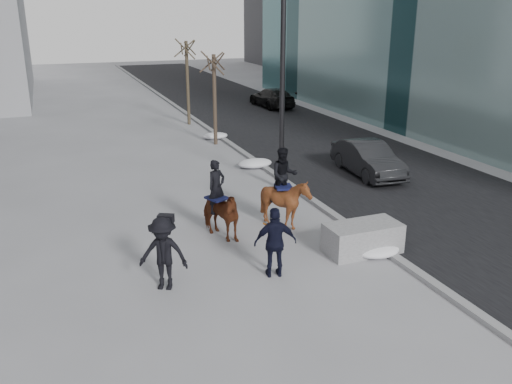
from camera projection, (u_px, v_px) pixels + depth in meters
name	position (u px, v px, depth m)	size (l,w,h in m)	color
ground	(273.00, 261.00, 14.00)	(120.00, 120.00, 0.00)	gray
road	(329.00, 149.00, 25.23)	(8.00, 90.00, 0.01)	black
curb	(248.00, 156.00, 23.85)	(0.25, 90.00, 0.12)	gray
planter	(363.00, 238.00, 14.39)	(2.00, 1.00, 0.80)	#979699
car_near	(368.00, 159.00, 21.13)	(1.39, 3.99, 1.32)	black
car_far	(272.00, 98.00, 36.19)	(1.78, 4.37, 1.27)	black
tree_near	(215.00, 95.00, 25.51)	(1.20, 1.20, 4.71)	#362720
tree_far	(187.00, 79.00, 30.03)	(1.20, 1.20, 5.10)	#352C1F
mounted_left	(218.00, 210.00, 15.16)	(1.40, 1.91, 2.25)	#4A220E
mounted_right	(285.00, 197.00, 15.83)	(1.55, 1.67, 2.42)	#46290E
feeder	(275.00, 242.00, 12.94)	(1.10, 0.97, 1.75)	black
camera_crew	(163.00, 253.00, 12.34)	(1.31, 1.11, 1.75)	black
lamppost	(286.00, 47.00, 17.94)	(0.25, 2.42, 9.09)	black
snow_piles	(260.00, 167.00, 21.73)	(1.43, 15.50, 0.36)	white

